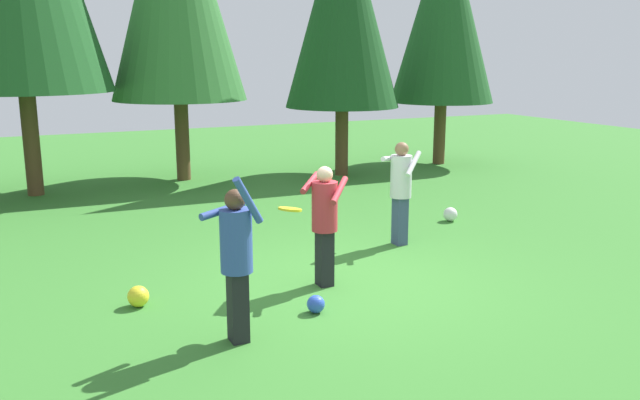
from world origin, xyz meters
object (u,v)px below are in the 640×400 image
Objects in this scene: frisbee at (290,209)px; tree_far_right at (444,9)px; tree_right at (343,4)px; person_catcher at (325,216)px; ball_white at (450,214)px; ball_blue at (316,304)px; ball_yellow at (138,296)px; person_thrower at (236,252)px; person_bystander at (401,184)px.

tree_far_right is at bearing 46.79° from frisbee.
person_catcher is at bearing -118.44° from tree_right.
ball_white is 5.09m from ball_blue.
ball_yellow is at bearing 149.71° from ball_blue.
tree_right reaches higher than ball_yellow.
person_catcher is 6.17× the size of ball_white.
tree_far_right is at bearing 56.76° from ball_white.
tree_right is at bearing -172.42° from tree_far_right.
tree_far_right is at bearing 7.58° from tree_right.
person_bystander is at bearing 11.11° from person_thrower.
person_catcher is 2.54m from ball_yellow.
tree_right reaches higher than person_thrower.
tree_right is (2.05, 6.12, 3.25)m from person_bystander.
person_catcher reaches higher than frisbee.
ball_blue is 0.03× the size of tree_right.
tree_right is at bearing 48.07° from ball_yellow.
tree_far_right is 1.00× the size of tree_right.
tree_right is (-3.32, -0.44, 0.01)m from tree_far_right.
tree_right is (4.50, 8.21, 4.13)m from ball_blue.
frisbee is at bearing -173.23° from ball_blue.
tree_right is (5.59, 8.57, 3.25)m from person_thrower.
ball_blue is (-2.46, -2.09, -0.88)m from person_bystander.
tree_far_right is (3.71, 5.66, 4.10)m from ball_white.
person_thrower is 0.27× the size of tree_right.
frisbee is 10.00m from tree_right.
ball_white is at bearing -123.24° from tree_far_right.
ball_white is (3.61, 2.16, -0.82)m from person_catcher.
ball_yellow is 12.96m from tree_far_right.
ball_white reaches higher than ball_blue.
ball_white is 0.04× the size of tree_far_right.
tree_right is at bearing -145.79° from person_bystander.
person_catcher reaches higher than ball_white.
person_thrower is 1.44m from ball_blue.
tree_right reaches higher than ball_blue.
person_catcher is 6.15× the size of ball_yellow.
ball_yellow is (-4.34, -0.99, -0.86)m from person_bystander.
ball_blue is at bearing -144.02° from ball_white.
tree_right reaches higher than tree_far_right.
person_catcher is at bearing 13.36° from person_thrower.
person_bystander reaches higher than person_catcher.
frisbee is at bearing 0.00° from person_thrower.
ball_yellow is (-6.00, -1.89, 0.00)m from ball_white.
person_bystander is 0.25× the size of tree_right.
person_catcher is 2.32m from person_bystander.
tree_right reaches higher than person_catcher.
person_bystander is (3.54, 2.45, -0.00)m from person_thrower.
person_catcher is at bearing -149.13° from ball_white.
person_bystander is at bearing -151.49° from ball_white.
person_catcher is 0.24× the size of tree_far_right.
ball_white is 6.29m from ball_yellow.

